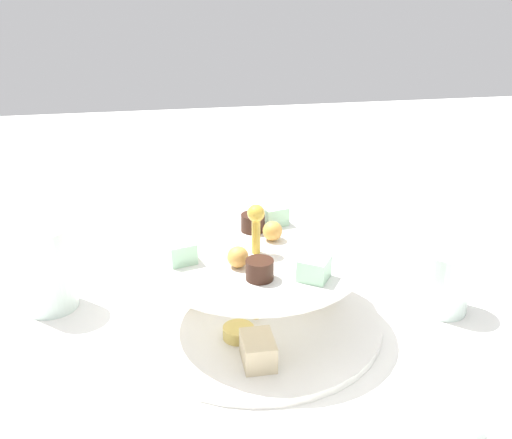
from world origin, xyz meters
TOP-DOWN VIEW (x-y plane):
  - ground_plane at (0.00, 0.00)m, footprint 2.40×2.40m
  - tiered_serving_stand at (0.00, -0.00)m, footprint 0.30×0.30m
  - water_glass_tall_right at (-0.09, -0.25)m, footprint 0.07×0.07m
  - water_glass_short_left at (0.23, 0.14)m, footprint 0.06×0.06m
  - butter_knife_left at (-0.31, 0.05)m, footprint 0.01×0.17m
  - water_glass_mid_back at (0.01, 0.24)m, footprint 0.06×0.06m

SIDE VIEW (x-z plane):
  - ground_plane at x=0.00m, z-range 0.00..0.00m
  - butter_knife_left at x=-0.31m, z-range 0.00..0.00m
  - water_glass_short_left at x=0.23m, z-range 0.00..0.08m
  - water_glass_mid_back at x=0.01m, z-range 0.00..0.08m
  - tiered_serving_stand at x=0.00m, z-range -0.03..0.12m
  - water_glass_tall_right at x=-0.09m, z-range 0.00..0.11m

